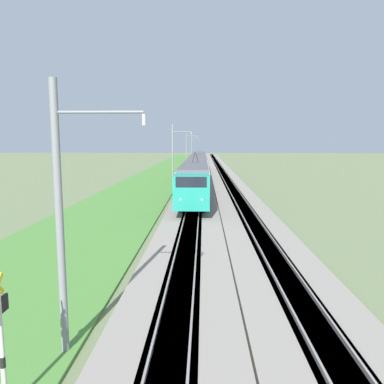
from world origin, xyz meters
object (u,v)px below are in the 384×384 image
object	(u,v)px
passenger_train	(198,167)
catenary_mast_distant	(192,147)
catenary_mast_near	(62,218)
crossing_signal_aux	(0,333)
catenary_mast_mid	(173,156)
catenary_mast_far	(187,149)

from	to	relation	value
passenger_train	catenary_mast_distant	distance (m)	68.17
catenary_mast_distant	catenary_mast_near	bearing A→B (deg)	-180.00
crossing_signal_aux	catenary_mast_distant	distance (m)	117.42
catenary_mast_distant	catenary_mast_mid	bearing A→B (deg)	180.00
catenary_mast_distant	catenary_mast_far	bearing A→B (deg)	180.00
catenary_mast_far	passenger_train	bearing A→B (deg)	-174.20
passenger_train	catenary_mast_far	world-z (taller)	catenary_mast_far
crossing_signal_aux	catenary_mast_mid	world-z (taller)	catenary_mast_mid
catenary_mast_far	catenary_mast_near	bearing A→B (deg)	-180.00
catenary_mast_far	catenary_mast_distant	xyz separation A→B (m)	(38.29, -0.00, -0.10)
passenger_train	catenary_mast_mid	distance (m)	9.23
passenger_train	catenary_mast_distant	world-z (taller)	catenary_mast_distant
passenger_train	catenary_mast_near	size ratio (longest dim) A/B	7.54
crossing_signal_aux	catenary_mast_near	distance (m)	3.28
passenger_train	catenary_mast_far	size ratio (longest dim) A/B	7.06
crossing_signal_aux	catenary_mast_far	xyz separation A→B (m)	(79.11, -0.48, 2.29)
catenary_mast_far	crossing_signal_aux	bearing A→B (deg)	179.65
crossing_signal_aux	catenary_mast_far	world-z (taller)	catenary_mast_far
passenger_train	catenary_mast_near	xyz separation A→B (m)	(-46.78, 3.02, 1.72)
crossing_signal_aux	catenary_mast_near	world-z (taller)	catenary_mast_near
crossing_signal_aux	catenary_mast_far	distance (m)	79.15
catenary_mast_near	catenary_mast_far	bearing A→B (deg)	0.00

